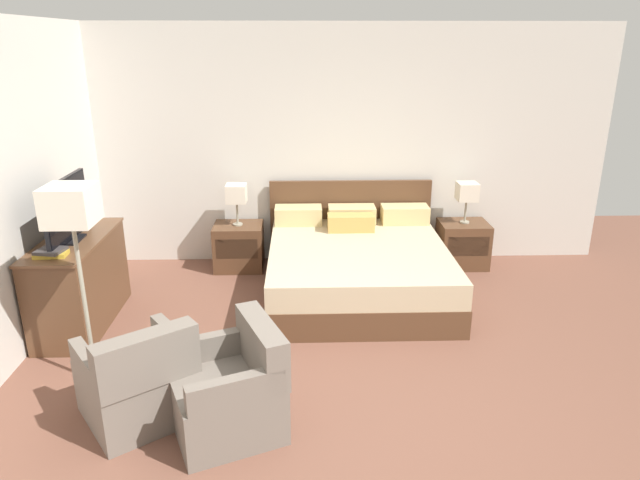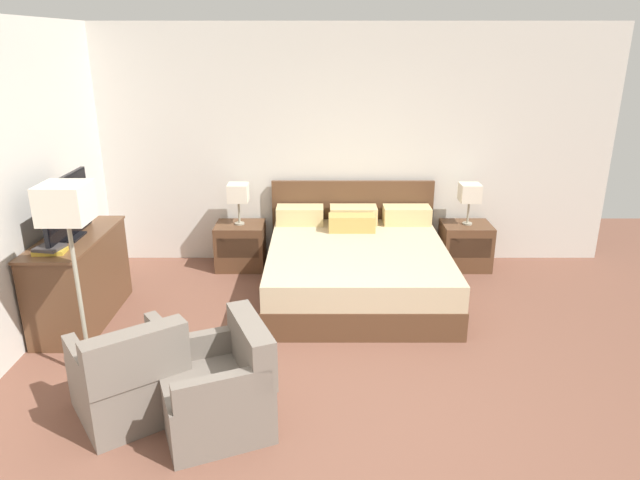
% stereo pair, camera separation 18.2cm
% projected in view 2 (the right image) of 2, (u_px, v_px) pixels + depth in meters
% --- Properties ---
extents(ground_plane, '(9.83, 9.83, 0.00)m').
position_uv_depth(ground_plane, '(340.00, 429.00, 3.93)').
color(ground_plane, brown).
extents(wall_back, '(6.52, 0.06, 2.73)m').
position_uv_depth(wall_back, '(333.00, 147.00, 6.60)').
color(wall_back, beige).
rests_on(wall_back, ground).
extents(wall_left, '(0.06, 5.08, 2.73)m').
position_uv_depth(wall_left, '(15.00, 188.00, 4.75)').
color(wall_left, beige).
rests_on(wall_left, ground).
extents(bed, '(1.90, 2.05, 0.99)m').
position_uv_depth(bed, '(359.00, 266.00, 5.98)').
color(bed, brown).
rests_on(bed, ground).
extents(nightstand_left, '(0.56, 0.46, 0.53)m').
position_uv_depth(nightstand_left, '(243.00, 246.00, 6.66)').
color(nightstand_left, brown).
rests_on(nightstand_left, ground).
extents(nightstand_right, '(0.56, 0.46, 0.53)m').
position_uv_depth(nightstand_right, '(467.00, 246.00, 6.65)').
color(nightstand_right, brown).
rests_on(nightstand_right, ground).
extents(table_lamp_left, '(0.23, 0.23, 0.48)m').
position_uv_depth(table_lamp_left, '(240.00, 194.00, 6.45)').
color(table_lamp_left, gray).
rests_on(table_lamp_left, nightstand_left).
extents(table_lamp_right, '(0.23, 0.23, 0.48)m').
position_uv_depth(table_lamp_right, '(472.00, 194.00, 6.44)').
color(table_lamp_right, gray).
rests_on(table_lamp_right, nightstand_right).
extents(dresser, '(0.52, 1.31, 0.84)m').
position_uv_depth(dresser, '(82.00, 277.00, 5.34)').
color(dresser, brown).
rests_on(dresser, ground).
extents(tv, '(0.18, 0.90, 0.56)m').
position_uv_depth(tv, '(70.00, 209.00, 5.07)').
color(tv, black).
rests_on(tv, dresser).
extents(book_red_cover, '(0.26, 0.17, 0.04)m').
position_uv_depth(book_red_cover, '(53.00, 251.00, 4.79)').
color(book_red_cover, gold).
rests_on(book_red_cover, dresser).
extents(book_blue_cover, '(0.24, 0.23, 0.03)m').
position_uv_depth(book_blue_cover, '(52.00, 247.00, 4.78)').
color(book_blue_cover, '#383333').
rests_on(book_blue_cover, book_red_cover).
extents(armchair_by_window, '(0.95, 0.96, 0.76)m').
position_uv_depth(armchair_by_window, '(132.00, 379.00, 4.00)').
color(armchair_by_window, '#70665B').
rests_on(armchair_by_window, ground).
extents(armchair_companion, '(0.90, 0.89, 0.76)m').
position_uv_depth(armchair_companion, '(223.00, 389.00, 3.88)').
color(armchair_companion, '#70665B').
rests_on(armchair_companion, ground).
extents(floor_lamp, '(0.33, 0.33, 1.58)m').
position_uv_depth(floor_lamp, '(70.00, 217.00, 4.11)').
color(floor_lamp, gray).
rests_on(floor_lamp, ground).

